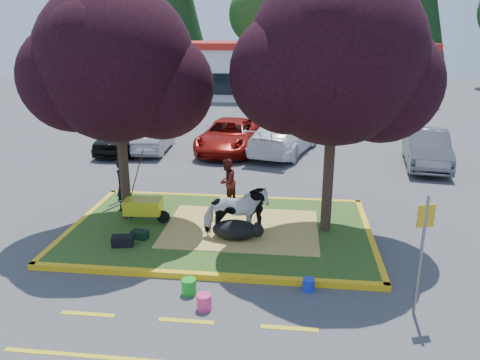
# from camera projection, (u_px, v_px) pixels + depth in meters

# --- Properties ---
(ground) EXTENTS (90.00, 90.00, 0.00)m
(ground) POSITION_uv_depth(u_px,v_px,m) (220.00, 232.00, 13.05)
(ground) COLOR #424244
(ground) RESTS_ON ground
(median_island) EXTENTS (8.00, 5.00, 0.15)m
(median_island) POSITION_uv_depth(u_px,v_px,m) (220.00, 230.00, 13.03)
(median_island) COLOR #2A4917
(median_island) RESTS_ON ground
(curb_near) EXTENTS (8.30, 0.16, 0.15)m
(curb_near) POSITION_uv_depth(u_px,v_px,m) (202.00, 276.00, 10.59)
(curb_near) COLOR yellow
(curb_near) RESTS_ON ground
(curb_far) EXTENTS (8.30, 0.16, 0.15)m
(curb_far) POSITION_uv_depth(u_px,v_px,m) (232.00, 198.00, 15.47)
(curb_far) COLOR yellow
(curb_far) RESTS_ON ground
(curb_left) EXTENTS (0.16, 5.30, 0.15)m
(curb_left) POSITION_uv_depth(u_px,v_px,m) (80.00, 223.00, 13.48)
(curb_left) COLOR yellow
(curb_left) RESTS_ON ground
(curb_right) EXTENTS (0.16, 5.30, 0.15)m
(curb_right) POSITION_uv_depth(u_px,v_px,m) (370.00, 237.00, 12.58)
(curb_right) COLOR yellow
(curb_right) RESTS_ON ground
(straw_bedding) EXTENTS (4.20, 3.00, 0.01)m
(straw_bedding) POSITION_uv_depth(u_px,v_px,m) (241.00, 228.00, 12.94)
(straw_bedding) COLOR #E8C55F
(straw_bedding) RESTS_ON median_island
(tree_purple_left) EXTENTS (5.06, 4.20, 6.51)m
(tree_purple_left) POSITION_uv_depth(u_px,v_px,m) (116.00, 71.00, 12.38)
(tree_purple_left) COLOR black
(tree_purple_left) RESTS_ON median_island
(tree_purple_right) EXTENTS (5.30, 4.40, 6.82)m
(tree_purple_right) POSITION_uv_depth(u_px,v_px,m) (336.00, 65.00, 11.49)
(tree_purple_right) COLOR black
(tree_purple_right) RESTS_ON median_island
(fire_lane_stripe_a) EXTENTS (1.10, 0.12, 0.01)m
(fire_lane_stripe_a) POSITION_uv_depth(u_px,v_px,m) (88.00, 314.00, 9.30)
(fire_lane_stripe_a) COLOR yellow
(fire_lane_stripe_a) RESTS_ON ground
(fire_lane_stripe_b) EXTENTS (1.10, 0.12, 0.01)m
(fire_lane_stripe_b) POSITION_uv_depth(u_px,v_px,m) (186.00, 321.00, 9.08)
(fire_lane_stripe_b) COLOR yellow
(fire_lane_stripe_b) RESTS_ON ground
(fire_lane_stripe_c) EXTENTS (1.10, 0.12, 0.01)m
(fire_lane_stripe_c) POSITION_uv_depth(u_px,v_px,m) (289.00, 328.00, 8.86)
(fire_lane_stripe_c) COLOR yellow
(fire_lane_stripe_c) RESTS_ON ground
(retail_building) EXTENTS (20.40, 8.40, 4.40)m
(retail_building) POSITION_uv_depth(u_px,v_px,m) (297.00, 69.00, 38.58)
(retail_building) COLOR silver
(retail_building) RESTS_ON ground
(treeline) EXTENTS (46.58, 7.80, 14.63)m
(treeline) POSITION_uv_depth(u_px,v_px,m) (291.00, 4.00, 46.07)
(treeline) COLOR black
(treeline) RESTS_ON ground
(cow) EXTENTS (1.80, 1.20, 1.39)m
(cow) POSITION_uv_depth(u_px,v_px,m) (236.00, 212.00, 12.20)
(cow) COLOR white
(cow) RESTS_ON median_island
(calf) EXTENTS (1.38, 1.12, 0.52)m
(calf) POSITION_uv_depth(u_px,v_px,m) (235.00, 230.00, 12.21)
(calf) COLOR black
(calf) RESTS_ON median_island
(handler) EXTENTS (0.50, 0.65, 1.57)m
(handler) POSITION_uv_depth(u_px,v_px,m) (123.00, 185.00, 14.09)
(handler) COLOR black
(handler) RESTS_ON median_island
(visitor_a) EXTENTS (0.77, 0.86, 1.45)m
(visitor_a) POSITION_uv_depth(u_px,v_px,m) (227.00, 181.00, 14.58)
(visitor_a) COLOR #4C1715
(visitor_a) RESTS_ON median_island
(visitor_b) EXTENTS (0.44, 0.71, 1.13)m
(visitor_b) POSITION_uv_depth(u_px,v_px,m) (258.00, 207.00, 12.90)
(visitor_b) COLOR black
(visitor_b) RESTS_ON median_island
(wheelbarrow) EXTENTS (1.86, 0.69, 0.70)m
(wheelbarrow) POSITION_uv_depth(u_px,v_px,m) (144.00, 206.00, 13.21)
(wheelbarrow) COLOR black
(wheelbarrow) RESTS_ON median_island
(gear_bag_dark) EXTENTS (0.58, 0.40, 0.27)m
(gear_bag_dark) POSITION_uv_depth(u_px,v_px,m) (122.00, 241.00, 11.86)
(gear_bag_dark) COLOR black
(gear_bag_dark) RESTS_ON median_island
(gear_bag_green) EXTENTS (0.46, 0.34, 0.22)m
(gear_bag_green) POSITION_uv_depth(u_px,v_px,m) (140.00, 235.00, 12.28)
(gear_bag_green) COLOR black
(gear_bag_green) RESTS_ON median_island
(sign_post) EXTENTS (0.34, 0.13, 2.49)m
(sign_post) POSITION_uv_depth(u_px,v_px,m) (423.00, 243.00, 8.86)
(sign_post) COLOR slate
(sign_post) RESTS_ON ground
(bucket_green) EXTENTS (0.39, 0.39, 0.34)m
(bucket_green) POSITION_uv_depth(u_px,v_px,m) (189.00, 286.00, 9.98)
(bucket_green) COLOR green
(bucket_green) RESTS_ON ground
(bucket_pink) EXTENTS (0.31, 0.31, 0.32)m
(bucket_pink) POSITION_uv_depth(u_px,v_px,m) (204.00, 302.00, 9.43)
(bucket_pink) COLOR #F23582
(bucket_pink) RESTS_ON ground
(bucket_blue) EXTENTS (0.31, 0.31, 0.28)m
(bucket_blue) POSITION_uv_depth(u_px,v_px,m) (308.00, 285.00, 10.10)
(bucket_blue) COLOR #1A35D1
(bucket_blue) RESTS_ON ground
(car_black) EXTENTS (1.89, 4.47, 1.51)m
(car_black) POSITION_uv_depth(u_px,v_px,m) (124.00, 135.00, 21.62)
(car_black) COLOR black
(car_black) RESTS_ON ground
(car_silver) EXTENTS (1.48, 3.73, 1.21)m
(car_silver) POSITION_uv_depth(u_px,v_px,m) (154.00, 139.00, 21.52)
(car_silver) COLOR #94969B
(car_silver) RESTS_ON ground
(car_red) EXTENTS (2.75, 5.33, 1.44)m
(car_red) POSITION_uv_depth(u_px,v_px,m) (229.00, 136.00, 21.59)
(car_red) COLOR maroon
(car_red) RESTS_ON ground
(car_white) EXTENTS (3.54, 5.67, 1.53)m
(car_white) POSITION_uv_depth(u_px,v_px,m) (284.00, 136.00, 21.19)
(car_white) COLOR white
(car_white) RESTS_ON ground
(car_grey) EXTENTS (2.17, 4.70, 1.49)m
(car_grey) POSITION_uv_depth(u_px,v_px,m) (427.00, 148.00, 19.18)
(car_grey) COLOR #52545A
(car_grey) RESTS_ON ground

